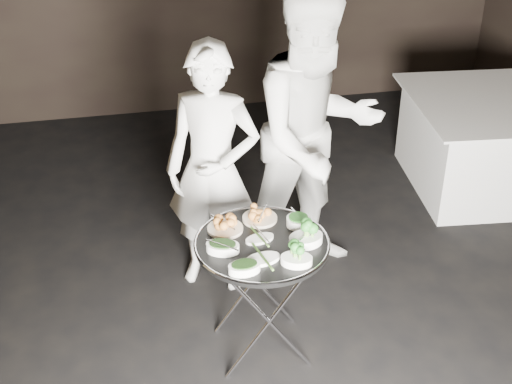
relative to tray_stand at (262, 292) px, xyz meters
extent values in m
cube|color=black|center=(0.04, -0.04, -0.42)|extent=(6.00, 7.00, 0.05)
cylinder|color=silver|center=(0.00, -0.19, -0.05)|extent=(0.49, 0.02, 0.71)
cylinder|color=silver|center=(0.00, -0.19, -0.05)|extent=(0.49, 0.02, 0.71)
cylinder|color=silver|center=(0.00, 0.19, -0.05)|extent=(0.49, 0.02, 0.71)
cylinder|color=silver|center=(0.00, 0.19, -0.05)|extent=(0.49, 0.02, 0.71)
cylinder|color=silver|center=(-0.21, 0.00, 0.28)|extent=(0.02, 0.41, 0.02)
cylinder|color=silver|center=(0.21, 0.00, 0.28)|extent=(0.02, 0.41, 0.02)
cylinder|color=black|center=(0.00, 0.00, 0.32)|extent=(0.70, 0.70, 0.03)
torus|color=silver|center=(0.00, 0.00, 0.33)|extent=(0.72, 0.72, 0.02)
cylinder|color=beige|center=(-0.17, 0.16, 0.34)|extent=(0.19, 0.19, 0.02)
cylinder|color=beige|center=(0.04, 0.22, 0.34)|extent=(0.19, 0.19, 0.02)
cylinder|color=white|center=(0.23, 0.12, 0.35)|extent=(0.13, 0.13, 0.05)
cylinder|color=silver|center=(-0.18, 0.16, 0.38)|extent=(0.11, 0.17, 0.01)
cylinder|color=silver|center=(0.05, 0.21, 0.38)|extent=(0.09, 0.18, 0.01)
cylinder|color=silver|center=(0.23, 0.13, 0.38)|extent=(0.04, 0.19, 0.01)
cylinder|color=silver|center=(-0.22, -0.05, 0.38)|extent=(0.15, 0.13, 0.01)
cylinder|color=silver|center=(0.22, -0.05, 0.38)|extent=(0.14, 0.15, 0.01)
cylinder|color=silver|center=(0.00, 0.01, 0.38)|extent=(0.05, 0.19, 0.01)
imported|color=silver|center=(-0.15, 0.71, 0.39)|extent=(0.68, 0.58, 1.59)
imported|color=silver|center=(0.49, 0.74, 0.54)|extent=(1.06, 0.90, 1.89)
cube|color=silver|center=(2.14, 1.48, -0.05)|extent=(1.13, 1.13, 0.71)
cube|color=silver|center=(2.14, 1.48, 0.32)|extent=(1.27, 1.27, 0.02)
camera|label=1|loc=(-0.67, -3.00, 2.45)|focal=50.00mm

